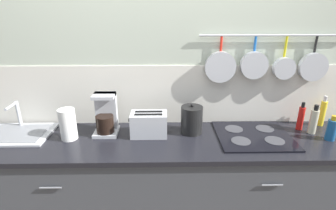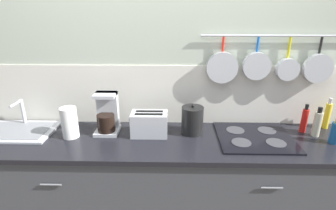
{
  "view_description": "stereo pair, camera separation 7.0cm",
  "coord_description": "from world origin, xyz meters",
  "px_view_note": "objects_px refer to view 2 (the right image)",
  "views": [
    {
      "loc": [
        0.01,
        -1.7,
        1.8
      ],
      "look_at": [
        0.04,
        0.0,
        1.16
      ],
      "focal_mm": 28.0,
      "sensor_mm": 36.0,
      "label": 1
    },
    {
      "loc": [
        0.08,
        -1.7,
        1.8
      ],
      "look_at": [
        0.04,
        0.0,
        1.16
      ],
      "focal_mm": 28.0,
      "sensor_mm": 36.0,
      "label": 2
    }
  ],
  "objects_px": {
    "toaster": "(149,124)",
    "kettle": "(192,120)",
    "bottle_olive_oil": "(336,132)",
    "bottle_vinegar": "(317,123)",
    "bottle_sesame_oil": "(304,120)",
    "bottle_dish_soap": "(327,115)",
    "paper_towel_roll": "(70,123)",
    "coffee_maker": "(107,116)"
  },
  "relations": [
    {
      "from": "bottle_olive_oil",
      "to": "bottle_sesame_oil",
      "type": "bearing_deg",
      "value": 128.33
    },
    {
      "from": "bottle_sesame_oil",
      "to": "bottle_olive_oil",
      "type": "xyz_separation_m",
      "value": [
        0.14,
        -0.18,
        -0.02
      ]
    },
    {
      "from": "paper_towel_roll",
      "to": "coffee_maker",
      "type": "relative_size",
      "value": 0.74
    },
    {
      "from": "bottle_vinegar",
      "to": "kettle",
      "type": "bearing_deg",
      "value": 178.27
    },
    {
      "from": "bottle_olive_oil",
      "to": "bottle_vinegar",
      "type": "bearing_deg",
      "value": 124.37
    },
    {
      "from": "bottle_dish_soap",
      "to": "bottle_vinegar",
      "type": "bearing_deg",
      "value": -136.53
    },
    {
      "from": "coffee_maker",
      "to": "bottle_dish_soap",
      "type": "height_order",
      "value": "coffee_maker"
    },
    {
      "from": "bottle_sesame_oil",
      "to": "kettle",
      "type": "bearing_deg",
      "value": -177.44
    },
    {
      "from": "toaster",
      "to": "bottle_vinegar",
      "type": "distance_m",
      "value": 1.24
    },
    {
      "from": "coffee_maker",
      "to": "kettle",
      "type": "bearing_deg",
      "value": -1.43
    },
    {
      "from": "kettle",
      "to": "bottle_olive_oil",
      "type": "height_order",
      "value": "kettle"
    },
    {
      "from": "kettle",
      "to": "bottle_dish_soap",
      "type": "bearing_deg",
      "value": 5.86
    },
    {
      "from": "paper_towel_roll",
      "to": "toaster",
      "type": "bearing_deg",
      "value": 4.43
    },
    {
      "from": "paper_towel_roll",
      "to": "kettle",
      "type": "relative_size",
      "value": 0.98
    },
    {
      "from": "bottle_vinegar",
      "to": "bottle_olive_oil",
      "type": "bearing_deg",
      "value": -55.63
    },
    {
      "from": "toaster",
      "to": "bottle_sesame_oil",
      "type": "relative_size",
      "value": 1.26
    },
    {
      "from": "kettle",
      "to": "bottle_vinegar",
      "type": "distance_m",
      "value": 0.92
    },
    {
      "from": "bottle_dish_soap",
      "to": "kettle",
      "type": "bearing_deg",
      "value": -174.14
    },
    {
      "from": "kettle",
      "to": "bottle_sesame_oil",
      "type": "distance_m",
      "value": 0.86
    },
    {
      "from": "toaster",
      "to": "bottle_olive_oil",
      "type": "bearing_deg",
      "value": -4.18
    },
    {
      "from": "toaster",
      "to": "kettle",
      "type": "distance_m",
      "value": 0.33
    },
    {
      "from": "bottle_sesame_oil",
      "to": "bottle_olive_oil",
      "type": "bearing_deg",
      "value": -51.67
    },
    {
      "from": "coffee_maker",
      "to": "bottle_olive_oil",
      "type": "xyz_separation_m",
      "value": [
        1.65,
        -0.15,
        -0.04
      ]
    },
    {
      "from": "toaster",
      "to": "kettle",
      "type": "height_order",
      "value": "kettle"
    },
    {
      "from": "paper_towel_roll",
      "to": "coffee_maker",
      "type": "distance_m",
      "value": 0.27
    },
    {
      "from": "coffee_maker",
      "to": "bottle_vinegar",
      "type": "height_order",
      "value": "coffee_maker"
    },
    {
      "from": "kettle",
      "to": "bottle_dish_soap",
      "type": "xyz_separation_m",
      "value": [
        1.07,
        0.11,
        0.01
      ]
    },
    {
      "from": "paper_towel_roll",
      "to": "bottle_dish_soap",
      "type": "height_order",
      "value": "bottle_dish_soap"
    },
    {
      "from": "bottle_sesame_oil",
      "to": "bottle_vinegar",
      "type": "height_order",
      "value": "bottle_vinegar"
    },
    {
      "from": "bottle_sesame_oil",
      "to": "bottle_vinegar",
      "type": "distance_m",
      "value": 0.09
    },
    {
      "from": "coffee_maker",
      "to": "bottle_sesame_oil",
      "type": "height_order",
      "value": "coffee_maker"
    },
    {
      "from": "coffee_maker",
      "to": "kettle",
      "type": "relative_size",
      "value": 1.32
    },
    {
      "from": "kettle",
      "to": "toaster",
      "type": "bearing_deg",
      "value": -172.71
    },
    {
      "from": "toaster",
      "to": "bottle_dish_soap",
      "type": "bearing_deg",
      "value": 6.19
    },
    {
      "from": "coffee_maker",
      "to": "bottle_dish_soap",
      "type": "bearing_deg",
      "value": 3.11
    },
    {
      "from": "kettle",
      "to": "bottle_vinegar",
      "type": "relative_size",
      "value": 1.03
    },
    {
      "from": "bottle_sesame_oil",
      "to": "bottle_olive_oil",
      "type": "relative_size",
      "value": 1.2
    },
    {
      "from": "bottle_vinegar",
      "to": "bottle_dish_soap",
      "type": "bearing_deg",
      "value": 43.47
    },
    {
      "from": "bottle_vinegar",
      "to": "bottle_dish_soap",
      "type": "xyz_separation_m",
      "value": [
        0.14,
        0.14,
        0.01
      ]
    },
    {
      "from": "bottle_sesame_oil",
      "to": "bottle_vinegar",
      "type": "bearing_deg",
      "value": -45.95
    },
    {
      "from": "coffee_maker",
      "to": "bottle_olive_oil",
      "type": "height_order",
      "value": "coffee_maker"
    },
    {
      "from": "bottle_vinegar",
      "to": "bottle_dish_soap",
      "type": "height_order",
      "value": "bottle_dish_soap"
    }
  ]
}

